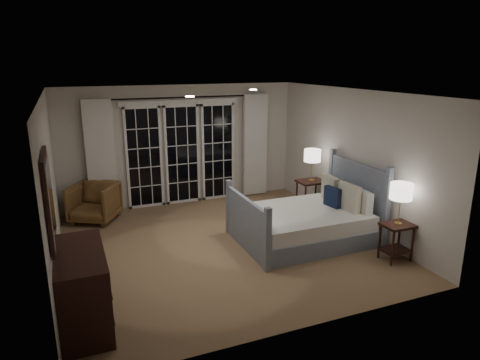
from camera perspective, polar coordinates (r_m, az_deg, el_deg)
name	(u,v)px	position (r m, az deg, el deg)	size (l,w,h in m)	color
floor	(223,245)	(7.20, -2.30, -8.70)	(5.00, 5.00, 0.00)	#916D4E
ceiling	(221,93)	(6.58, -2.54, 11.56)	(5.00, 5.00, 0.00)	white
wall_left	(51,190)	(6.42, -23.90, -1.25)	(0.02, 5.00, 2.50)	beige
wall_right	(352,159)	(7.96, 14.76, 2.66)	(0.02, 5.00, 2.50)	beige
wall_back	(181,145)	(9.12, -7.81, 4.63)	(5.00, 0.02, 2.50)	beige
wall_front	(302,227)	(4.63, 8.29, -6.28)	(5.00, 0.02, 2.50)	beige
french_doors	(182,153)	(9.11, -7.71, 3.60)	(2.50, 0.04, 2.20)	black
curtain_rod	(181,97)	(8.89, -7.88, 10.85)	(0.03, 0.03, 3.50)	black
curtain_left	(101,157)	(8.77, -18.07, 2.89)	(0.55, 0.10, 2.25)	white
curtain_right	(255,145)	(9.57, 2.02, 4.66)	(0.55, 0.10, 2.25)	white
downlight_a	(253,90)	(7.44, 1.78, 11.95)	(0.12, 0.12, 0.01)	white
downlight_b	(190,97)	(6.02, -6.70, 11.00)	(0.12, 0.12, 0.01)	white
bed	(307,222)	(7.40, 8.91, -5.50)	(2.17, 1.56, 1.26)	gray
nightstand_left	(396,236)	(6.98, 20.14, -7.08)	(0.45, 0.36, 0.59)	black
nightstand_right	(311,192)	(8.62, 9.42, -1.55)	(0.53, 0.42, 0.68)	black
lamp_left	(401,192)	(6.75, 20.70, -1.47)	(0.33, 0.33, 0.64)	#CFAF52
lamp_right	(312,156)	(8.44, 9.63, 3.21)	(0.33, 0.33, 0.63)	#CFAF52
armchair	(94,202)	(8.59, -18.84, -2.86)	(0.79, 0.81, 0.74)	brown
dresser	(83,288)	(5.36, -20.21, -13.38)	(0.54, 1.28, 0.90)	black
mirror	(49,200)	(4.95, -24.12, -2.39)	(0.05, 0.85, 1.00)	black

